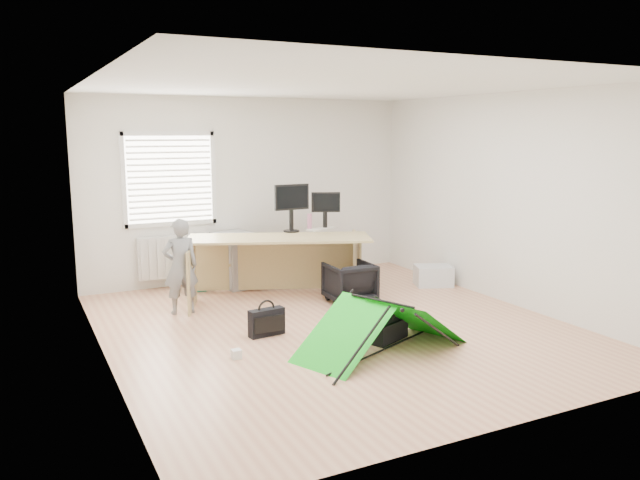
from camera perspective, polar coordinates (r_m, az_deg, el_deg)
name	(u,v)px	position (r m, az deg, el deg)	size (l,w,h in m)	color
ground	(336,327)	(7.21, 1.44, -7.95)	(5.50, 5.50, 0.00)	tan
back_wall	(250,190)	(9.42, -6.43, 4.61)	(5.00, 0.02, 2.70)	silver
window	(170,179)	(9.02, -13.57, 5.44)	(1.20, 0.06, 1.20)	silver
radiator	(174,256)	(9.13, -13.24, -1.48)	(1.00, 0.12, 0.60)	silver
desk	(279,267)	(8.38, -3.74, -2.50)	(2.42, 0.77, 0.82)	tan
filing_cabinet	(236,259)	(9.08, -7.69, -1.77)	(0.50, 0.66, 0.77)	#96989B
monitor_left	(291,214)	(8.69, -2.65, 2.35)	(0.51, 0.11, 0.49)	black
monitor_right	(325,216)	(8.94, 0.47, 2.25)	(0.41, 0.09, 0.39)	black
keyboard	(322,229)	(8.90, 0.18, 1.02)	(0.49, 0.17, 0.02)	beige
thermos	(310,222)	(8.85, -0.96, 1.67)	(0.07, 0.07, 0.23)	#AC607D
office_chair	(350,283)	(8.15, 2.74, -3.91)	(0.57, 0.59, 0.53)	black
person	(181,266)	(7.78, -12.63, -2.37)	(0.43, 0.28, 1.18)	slate
kite	(382,327)	(6.37, 5.65, -7.90)	(1.73, 0.76, 0.54)	#10B216
storage_crate	(433,276)	(9.20, 10.33, -3.22)	(0.52, 0.36, 0.29)	silver
tote_bag	(195,279)	(8.89, -11.36, -3.54)	(0.29, 0.13, 0.35)	#1D8F6C
laptop_bag	(267,322)	(6.90, -4.91, -7.50)	(0.40, 0.12, 0.30)	black
white_box	(236,354)	(6.30, -7.66, -10.29)	(0.09, 0.09, 0.09)	silver
duffel_bag	(386,330)	(6.79, 6.06, -8.19)	(0.49, 0.25, 0.21)	black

